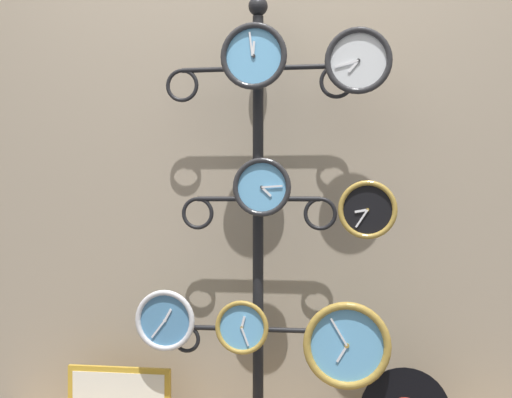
# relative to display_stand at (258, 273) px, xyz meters

# --- Properties ---
(shop_wall) EXTENTS (4.40, 0.04, 2.80)m
(shop_wall) POSITION_rel_display_stand_xyz_m (0.00, 0.16, 0.68)
(shop_wall) COLOR gray
(shop_wall) RESTS_ON ground_plane
(display_stand) EXTENTS (0.75, 0.34, 1.81)m
(display_stand) POSITION_rel_display_stand_xyz_m (0.00, 0.00, 0.00)
(display_stand) COLOR black
(display_stand) RESTS_ON ground_plane
(clock_top_center) EXTENTS (0.26, 0.04, 0.26)m
(clock_top_center) POSITION_rel_display_stand_xyz_m (-0.00, -0.10, 0.83)
(clock_top_center) COLOR #60A8DB
(clock_top_right) EXTENTS (0.25, 0.04, 0.25)m
(clock_top_right) POSITION_rel_display_stand_xyz_m (0.39, -0.08, 0.81)
(clock_top_right) COLOR silver
(clock_middle_center) EXTENTS (0.22, 0.04, 0.22)m
(clock_middle_center) POSITION_rel_display_stand_xyz_m (0.03, -0.10, 0.34)
(clock_middle_center) COLOR #60A8DB
(clock_middle_right) EXTENTS (0.22, 0.04, 0.22)m
(clock_middle_right) POSITION_rel_display_stand_xyz_m (0.43, -0.11, 0.25)
(clock_middle_right) COLOR black
(clock_bottom_left) EXTENTS (0.24, 0.04, 0.24)m
(clock_bottom_left) POSITION_rel_display_stand_xyz_m (-0.35, -0.08, -0.18)
(clock_bottom_left) COLOR #4C84B2
(clock_bottom_center) EXTENTS (0.21, 0.04, 0.21)m
(clock_bottom_center) POSITION_rel_display_stand_xyz_m (-0.05, -0.10, -0.20)
(clock_bottom_center) COLOR #60A8DB
(clock_bottom_right) EXTENTS (0.33, 0.04, 0.33)m
(clock_bottom_right) POSITION_rel_display_stand_xyz_m (0.35, -0.12, -0.25)
(clock_bottom_right) COLOR #60A8DB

